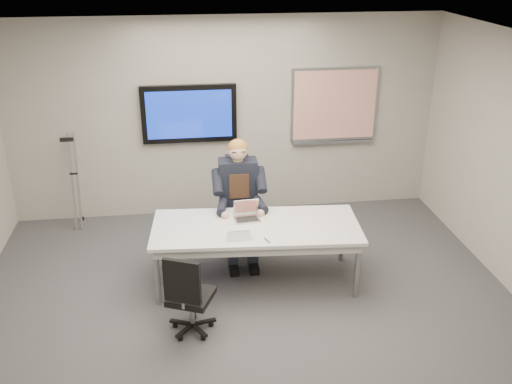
{
  "coord_description": "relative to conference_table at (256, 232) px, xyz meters",
  "views": [
    {
      "loc": [
        -0.61,
        -4.68,
        3.66
      ],
      "look_at": [
        0.18,
        1.11,
        1.09
      ],
      "focal_mm": 40.0,
      "sensor_mm": 36.0,
      "label": 1
    }
  ],
  "objects": [
    {
      "name": "seated_person",
      "position": [
        -0.12,
        0.56,
        -0.03
      ],
      "size": [
        0.47,
        0.8,
        1.5
      ],
      "rotation": [
        0.0,
        0.0,
        -0.02
      ],
      "color": "#212837",
      "rests_on": "office_chair_far"
    },
    {
      "name": "name_tent",
      "position": [
        -0.23,
        -0.3,
        0.13
      ],
      "size": [
        0.26,
        0.08,
        0.1
      ],
      "primitive_type": null,
      "rotation": [
        0.0,
        0.0,
        0.05
      ],
      "color": "white",
      "rests_on": "conference_table"
    },
    {
      "name": "crutch",
      "position": [
        -2.26,
        1.75,
        0.05
      ],
      "size": [
        0.39,
        0.74,
        1.43
      ],
      "primitive_type": null,
      "rotation": [
        -0.24,
        0.0,
        -0.3
      ],
      "color": "#989A9F",
      "rests_on": "ground"
    },
    {
      "name": "pen",
      "position": [
        0.07,
        -0.37,
        0.09
      ],
      "size": [
        0.05,
        0.12,
        0.01
      ],
      "primitive_type": "cylinder",
      "rotation": [
        0.0,
        1.57,
        1.93
      ],
      "color": "black",
      "rests_on": "conference_table"
    },
    {
      "name": "wall_back",
      "position": [
        -0.16,
        1.99,
        0.76
      ],
      "size": [
        6.0,
        0.02,
        2.8
      ],
      "primitive_type": "cube",
      "color": "#9D998D",
      "rests_on": "ground"
    },
    {
      "name": "office_chair_far",
      "position": [
        -0.12,
        0.83,
        -0.32
      ],
      "size": [
        0.51,
        0.51,
        1.02
      ],
      "rotation": [
        0.0,
        0.0,
        -0.07
      ],
      "color": "black",
      "rests_on": "ground"
    },
    {
      "name": "laptop",
      "position": [
        -0.08,
        0.21,
        0.13
      ],
      "size": [
        0.31,
        0.3,
        0.21
      ],
      "rotation": [
        0.0,
        0.0,
        0.09
      ],
      "color": "#BCBCBF",
      "rests_on": "conference_table"
    },
    {
      "name": "office_chair_near",
      "position": [
        -0.79,
        -0.88,
        -0.35
      ],
      "size": [
        0.58,
        0.58,
        0.93
      ],
      "rotation": [
        0.0,
        0.0,
        2.73
      ],
      "color": "black",
      "rests_on": "ground"
    },
    {
      "name": "tv_display",
      "position": [
        -0.66,
        1.94,
        0.86
      ],
      "size": [
        1.3,
        0.09,
        0.8
      ],
      "color": "black",
      "rests_on": "wall_back"
    },
    {
      "name": "conference_table",
      "position": [
        0.0,
        0.0,
        0.0
      ],
      "size": [
        2.41,
        1.14,
        0.72
      ],
      "rotation": [
        0.0,
        0.0,
        -0.07
      ],
      "color": "silver",
      "rests_on": "ground"
    },
    {
      "name": "floor",
      "position": [
        -0.16,
        -1.01,
        -0.64
      ],
      "size": [
        6.0,
        6.0,
        0.02
      ],
      "primitive_type": "cube",
      "color": "#38383B",
      "rests_on": "ground"
    },
    {
      "name": "ceiling",
      "position": [
        -0.16,
        -1.01,
        2.16
      ],
      "size": [
        6.0,
        6.0,
        0.02
      ],
      "primitive_type": "cube",
      "color": "white",
      "rests_on": "wall_back"
    },
    {
      "name": "whiteboard",
      "position": [
        1.39,
        1.96,
        0.89
      ],
      "size": [
        1.25,
        0.08,
        1.1
      ],
      "color": "gray",
      "rests_on": "wall_back"
    }
  ]
}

